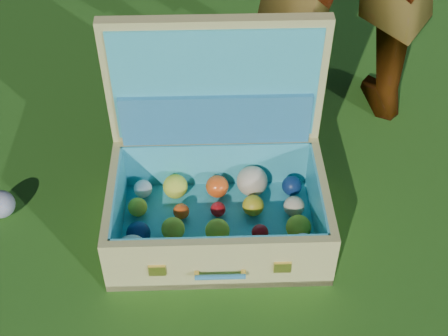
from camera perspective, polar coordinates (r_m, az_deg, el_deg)
ground at (r=1.66m, az=-7.80°, el=-8.72°), size 60.00×60.00×0.00m
stray_ball at (r=1.84m, az=-19.74°, el=-3.13°), size 0.08×0.08×0.08m
suitcase at (r=1.65m, az=-0.62°, el=-0.69°), size 0.65×0.54×0.55m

